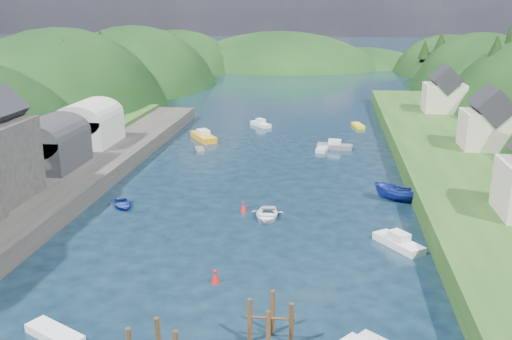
# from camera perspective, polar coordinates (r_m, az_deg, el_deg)

# --- Properties ---
(ground) EXTENTS (600.00, 600.00, 0.00)m
(ground) POSITION_cam_1_polar(r_m,az_deg,el_deg) (83.51, 1.94, 1.59)
(ground) COLOR black
(ground) RESTS_ON ground
(hillside_left) EXTENTS (44.00, 245.56, 52.00)m
(hillside_left) POSITION_cam_1_polar(r_m,az_deg,el_deg) (121.37, -18.54, 1.53)
(hillside_left) COLOR black
(hillside_left) RESTS_ON ground
(far_hills) EXTENTS (103.00, 68.00, 44.00)m
(far_hills) POSITION_cam_1_polar(r_m,az_deg,el_deg) (206.99, 5.58, 7.39)
(far_hills) COLOR black
(far_hills) RESTS_ON ground
(hill_trees) EXTENTS (93.03, 151.14, 12.40)m
(hill_trees) POSITION_cam_1_polar(r_m,az_deg,el_deg) (96.50, 2.78, 10.27)
(hill_trees) COLOR black
(hill_trees) RESTS_ON ground
(quay_left) EXTENTS (12.00, 110.00, 2.00)m
(quay_left) POSITION_cam_1_polar(r_m,az_deg,el_deg) (62.83, -23.33, -3.88)
(quay_left) COLOR #2D2B28
(quay_left) RESTS_ON ground
(boat_sheds) EXTENTS (7.00, 21.00, 7.50)m
(boat_sheds) POSITION_cam_1_polar(r_m,az_deg,el_deg) (78.73, -18.07, 3.82)
(boat_sheds) COLOR #2D2D30
(boat_sheds) RESTS_ON quay_left
(terrace_right) EXTENTS (16.00, 120.00, 2.40)m
(terrace_right) POSITION_cam_1_polar(r_m,az_deg,el_deg) (75.25, 20.49, -0.18)
(terrace_right) COLOR #234719
(terrace_right) RESTS_ON ground
(right_bank_cottages) EXTENTS (9.00, 59.24, 8.41)m
(right_bank_cottages) POSITION_cam_1_polar(r_m,az_deg,el_deg) (82.78, 21.60, 4.47)
(right_bank_cottages) COLOR beige
(right_bank_cottages) RESTS_ON terrace_right
(piling_cluster_far) EXTENTS (3.23, 3.01, 3.62)m
(piling_cluster_far) POSITION_cam_1_polar(r_m,az_deg,el_deg) (38.20, 1.46, -15.32)
(piling_cluster_far) COLOR #382314
(piling_cluster_far) RESTS_ON ground
(channel_buoy_near) EXTENTS (0.70, 0.70, 1.10)m
(channel_buoy_near) POSITION_cam_1_polar(r_m,az_deg,el_deg) (45.98, -4.10, -10.61)
(channel_buoy_near) COLOR #B5100E
(channel_buoy_near) RESTS_ON ground
(channel_buoy_far) EXTENTS (0.70, 0.70, 1.10)m
(channel_buoy_far) POSITION_cam_1_polar(r_m,az_deg,el_deg) (60.62, -1.26, -3.72)
(channel_buoy_far) COLOR #B5100E
(channel_buoy_far) RESTS_ON ground
(moored_boats) EXTENTS (35.02, 82.37, 2.33)m
(moored_boats) POSITION_cam_1_polar(r_m,az_deg,el_deg) (57.19, -1.52, -4.82)
(moored_boats) COLOR silver
(moored_boats) RESTS_ON ground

